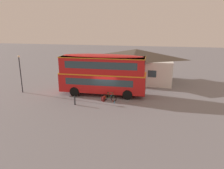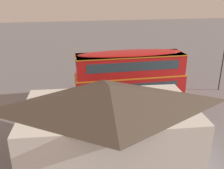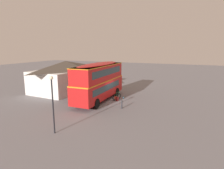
# 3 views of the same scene
# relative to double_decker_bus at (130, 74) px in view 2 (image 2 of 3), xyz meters

# --- Properties ---
(ground_plane) EXTENTS (120.00, 120.00, 0.00)m
(ground_plane) POSITION_rel_double_decker_bus_xyz_m (0.55, -0.96, -2.64)
(ground_plane) COLOR slate
(double_decker_bus) EXTENTS (10.00, 2.78, 4.79)m
(double_decker_bus) POSITION_rel_double_decker_bus_xyz_m (0.00, 0.00, 0.00)
(double_decker_bus) COLOR black
(double_decker_bus) RESTS_ON ground
(touring_bicycle) EXTENTS (1.72, 0.58, 1.02)m
(touring_bicycle) POSITION_rel_double_decker_bus_xyz_m (1.12, -1.94, -2.27)
(touring_bicycle) COLOR black
(touring_bicycle) RESTS_ON ground
(backpack_on_ground) EXTENTS (0.38, 0.37, 0.55)m
(backpack_on_ground) POSITION_rel_double_decker_bus_xyz_m (0.56, -2.25, -2.36)
(backpack_on_ground) COLOR maroon
(backpack_on_ground) RESTS_ON ground
(water_bottle_red_squeeze) EXTENTS (0.07, 0.07, 0.25)m
(water_bottle_red_squeeze) POSITION_rel_double_decker_bus_xyz_m (1.66, -2.22, -2.53)
(water_bottle_red_squeeze) COLOR #D84C33
(water_bottle_red_squeeze) RESTS_ON ground
(water_bottle_blue_sports) EXTENTS (0.07, 0.07, 0.25)m
(water_bottle_blue_sports) POSITION_rel_double_decker_bus_xyz_m (1.91, -2.61, -2.52)
(water_bottle_blue_sports) COLOR #338CBF
(water_bottle_blue_sports) RESTS_ON ground
(pub_building) EXTENTS (11.19, 7.19, 4.62)m
(pub_building) POSITION_rel_double_decker_bus_xyz_m (3.13, 7.51, -0.28)
(pub_building) COLOR silver
(pub_building) RESTS_ON ground
(street_lamp) EXTENTS (0.28, 0.28, 4.56)m
(street_lamp) POSITION_rel_double_decker_bus_xyz_m (-9.86, -1.14, 0.18)
(street_lamp) COLOR black
(street_lamp) RESTS_ON ground
(kerb_bollard) EXTENTS (0.16, 0.16, 0.97)m
(kerb_bollard) POSITION_rel_double_decker_bus_xyz_m (-2.05, -3.84, -2.14)
(kerb_bollard) COLOR #333338
(kerb_bollard) RESTS_ON ground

